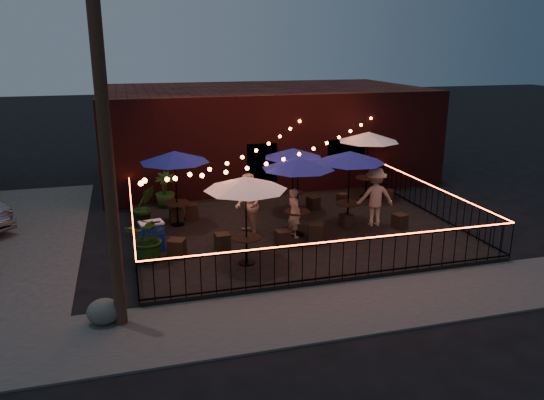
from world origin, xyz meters
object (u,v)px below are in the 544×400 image
(cooler, at_px, (152,236))
(boulder, at_px, (104,311))
(cafe_table_3, at_px, (293,154))
(cafe_table_4, at_px, (350,158))
(cafe_table_0, at_px, (246,184))
(cafe_table_1, at_px, (174,158))
(cafe_table_2, at_px, (298,164))
(utility_pole, at_px, (106,142))
(cafe_table_5, at_px, (369,138))

(cooler, xyz_separation_m, boulder, (-1.25, -3.73, -0.27))
(cafe_table_3, distance_m, cafe_table_4, 2.32)
(cafe_table_0, distance_m, cafe_table_4, 4.43)
(cafe_table_1, xyz_separation_m, cafe_table_3, (4.07, 0.38, -0.17))
(cafe_table_0, height_order, boulder, cafe_table_0)
(cafe_table_3, bearing_deg, cafe_table_2, -104.40)
(utility_pole, distance_m, cafe_table_0, 4.28)
(cafe_table_2, distance_m, cafe_table_3, 2.39)
(cooler, bearing_deg, cafe_table_3, 15.38)
(utility_pole, xyz_separation_m, cafe_table_1, (1.83, 5.91, -1.60))
(cafe_table_0, relative_size, cafe_table_5, 0.98)
(utility_pole, bearing_deg, cooler, 76.78)
(cafe_table_0, distance_m, cafe_table_5, 7.80)
(cafe_table_5, distance_m, cooler, 9.18)
(cafe_table_1, bearing_deg, cafe_table_2, -29.08)
(utility_pole, bearing_deg, cafe_table_1, 72.76)
(cafe_table_2, bearing_deg, cafe_table_3, 75.60)
(cafe_table_4, bearing_deg, cafe_table_3, 122.98)
(cafe_table_0, bearing_deg, cafe_table_1, 111.40)
(cafe_table_2, distance_m, cafe_table_5, 5.10)
(cafe_table_1, xyz_separation_m, cafe_table_2, (3.48, -1.93, -0.01))
(cafe_table_2, relative_size, cafe_table_3, 1.21)
(cafe_table_5, relative_size, boulder, 3.15)
(cafe_table_3, bearing_deg, boulder, -135.32)
(cafe_table_2, bearing_deg, cafe_table_5, 40.34)
(cafe_table_2, xyz_separation_m, cafe_table_4, (1.85, 0.37, 0.01))
(cafe_table_0, bearing_deg, cafe_table_5, 40.71)
(boulder, bearing_deg, cafe_table_2, 34.39)
(cafe_table_0, relative_size, cafe_table_2, 0.90)
(cafe_table_3, xyz_separation_m, cafe_table_5, (3.30, 0.99, 0.24))
(cooler, height_order, boulder, cooler)
(cafe_table_0, relative_size, boulder, 3.07)
(cafe_table_2, height_order, cafe_table_3, cafe_table_2)
(cafe_table_3, height_order, boulder, cafe_table_3)
(cafe_table_1, height_order, cafe_table_5, cafe_table_5)
(cafe_table_0, distance_m, cafe_table_3, 4.86)
(utility_pole, height_order, cafe_table_5, utility_pole)
(utility_pole, height_order, cafe_table_3, utility_pole)
(cafe_table_0, distance_m, boulder, 4.67)
(cafe_table_2, distance_m, boulder, 7.17)
(cafe_table_4, bearing_deg, cooler, -175.25)
(cooler, bearing_deg, cafe_table_2, -8.88)
(utility_pole, height_order, cafe_table_1, utility_pole)
(cafe_table_1, relative_size, cooler, 3.24)
(cafe_table_1, bearing_deg, cafe_table_3, 5.31)
(cafe_table_3, xyz_separation_m, boulder, (-6.26, -6.19, -1.91))
(cafe_table_0, bearing_deg, boulder, -150.09)
(cafe_table_3, bearing_deg, cafe_table_0, -122.57)
(cafe_table_5, bearing_deg, cafe_table_3, -163.24)
(cafe_table_5, bearing_deg, boulder, -143.07)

